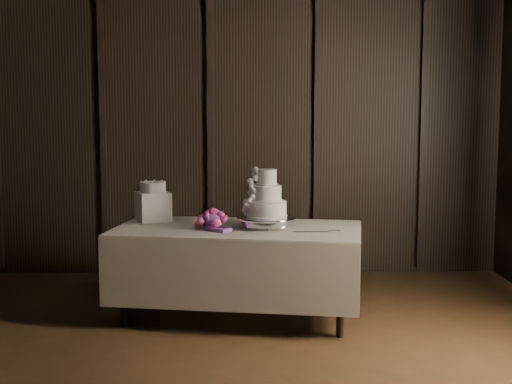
# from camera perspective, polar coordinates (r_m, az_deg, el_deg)

# --- Properties ---
(room) EXTENTS (6.08, 7.08, 3.08)m
(room) POSITION_cam_1_polar(r_m,az_deg,el_deg) (3.90, -6.08, 3.33)
(room) COLOR black
(room) RESTS_ON ground
(display_table) EXTENTS (2.13, 1.35, 0.76)m
(display_table) POSITION_cam_1_polar(r_m,az_deg,el_deg) (5.89, -1.47, -6.13)
(display_table) COLOR beige
(display_table) RESTS_ON ground
(cake_stand) EXTENTS (0.57, 0.57, 0.09)m
(cake_stand) POSITION_cam_1_polar(r_m,az_deg,el_deg) (5.78, 0.84, -2.45)
(cake_stand) COLOR silver
(cake_stand) RESTS_ON display_table
(wedding_cake) EXTENTS (0.37, 0.32, 0.39)m
(wedding_cake) POSITION_cam_1_polar(r_m,az_deg,el_deg) (5.74, 0.57, -0.52)
(wedding_cake) COLOR white
(wedding_cake) RESTS_ON cake_stand
(bouquet) EXTENTS (0.49, 0.51, 0.19)m
(bouquet) POSITION_cam_1_polar(r_m,az_deg,el_deg) (5.75, -3.49, -2.29)
(bouquet) COLOR #D95377
(bouquet) RESTS_ON display_table
(box_pedestal) EXTENTS (0.34, 0.34, 0.25)m
(box_pedestal) POSITION_cam_1_polar(r_m,az_deg,el_deg) (6.18, -8.23, -1.17)
(box_pedestal) COLOR white
(box_pedestal) RESTS_ON display_table
(small_cake) EXTENTS (0.24, 0.24, 0.09)m
(small_cake) POSITION_cam_1_polar(r_m,az_deg,el_deg) (6.16, -8.26, 0.40)
(small_cake) COLOR white
(small_cake) RESTS_ON box_pedestal
(cake_knife) EXTENTS (0.37, 0.03, 0.01)m
(cake_knife) POSITION_cam_1_polar(r_m,az_deg,el_deg) (5.59, 4.42, -3.20)
(cake_knife) COLOR silver
(cake_knife) RESTS_ON display_table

